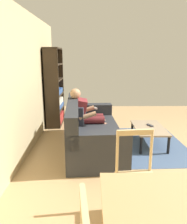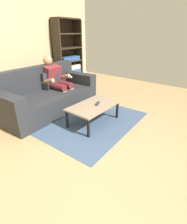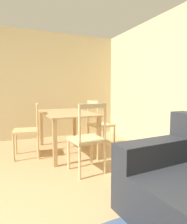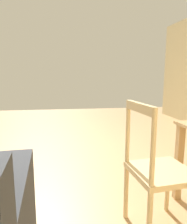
# 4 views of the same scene
# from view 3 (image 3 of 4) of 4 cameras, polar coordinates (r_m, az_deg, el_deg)

# --- Properties ---
(dining_table) EXTENTS (1.38, 0.83, 0.75)m
(dining_table) POSITION_cam_3_polar(r_m,az_deg,el_deg) (3.67, -7.83, -1.77)
(dining_table) COLOR tan
(dining_table) RESTS_ON ground_plane
(dining_chair_near_wall) EXTENTS (0.46, 0.46, 0.95)m
(dining_chair_near_wall) POSITION_cam_3_polar(r_m,az_deg,el_deg) (3.93, 1.85, -3.69)
(dining_chair_near_wall) COLOR #D1B27F
(dining_chair_near_wall) RESTS_ON ground_plane
(dining_chair_facing_couch) EXTENTS (0.46, 0.46, 0.97)m
(dining_chair_facing_couch) POSITION_cam_3_polar(r_m,az_deg,el_deg) (2.75, -1.85, -7.87)
(dining_chair_facing_couch) COLOR #D1B27F
(dining_chair_facing_couch) RESTS_ON ground_plane
(dining_chair_by_doorway) EXTENTS (0.47, 0.47, 0.92)m
(dining_chair_by_doorway) POSITION_cam_3_polar(r_m,az_deg,el_deg) (3.57, -18.42, -5.10)
(dining_chair_by_doorway) COLOR tan
(dining_chair_by_doorway) RESTS_ON ground_plane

